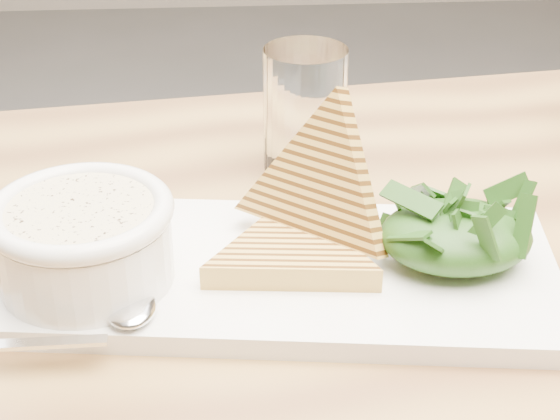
{
  "coord_description": "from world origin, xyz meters",
  "views": [
    {
      "loc": [
        -0.3,
        -0.72,
        1.12
      ],
      "look_at": [
        -0.26,
        -0.17,
        0.8
      ],
      "focal_mm": 55.0,
      "sensor_mm": 36.0,
      "label": 1
    }
  ],
  "objects": [
    {
      "name": "arugula_pile",
      "position": [
        -0.14,
        -0.2,
        0.79
      ],
      "size": [
        0.11,
        0.1,
        0.05
      ],
      "primitive_type": null,
      "color": "#2C5818",
      "rests_on": "platter"
    },
    {
      "name": "salad_base",
      "position": [
        -0.14,
        -0.2,
        0.79
      ],
      "size": [
        0.11,
        0.09,
        0.04
      ],
      "primitive_type": "ellipsoid",
      "color": "black",
      "rests_on": "platter"
    },
    {
      "name": "soup_bowl",
      "position": [
        -0.4,
        -0.2,
        0.79
      ],
      "size": [
        0.12,
        0.12,
        0.05
      ],
      "primitive_type": "cylinder",
      "color": "white",
      "rests_on": "platter"
    },
    {
      "name": "sandwich_lean",
      "position": [
        -0.23,
        -0.16,
        0.81
      ],
      "size": [
        0.2,
        0.19,
        0.17
      ],
      "primitive_type": null,
      "rotation": [
        1.18,
        0.0,
        -0.67
      ],
      "color": "gold",
      "rests_on": "sandwich_flat"
    },
    {
      "name": "table_top",
      "position": [
        -0.13,
        -0.24,
        0.73
      ],
      "size": [
        1.4,
        1.02,
        0.04
      ],
      "primitive_type": "cube",
      "rotation": [
        0.0,
        0.0,
        0.12
      ],
      "color": "#A0763E",
      "rests_on": "ground"
    },
    {
      "name": "glass_near",
      "position": [
        -0.23,
        -0.01,
        0.81
      ],
      "size": [
        0.08,
        0.08,
        0.11
      ],
      "primitive_type": "cylinder",
      "color": "white",
      "rests_on": "table_top"
    },
    {
      "name": "bowl_rim",
      "position": [
        -0.4,
        -0.2,
        0.82
      ],
      "size": [
        0.13,
        0.13,
        0.01
      ],
      "primitive_type": "torus",
      "color": "white",
      "rests_on": "soup_bowl"
    },
    {
      "name": "platter",
      "position": [
        -0.26,
        -0.19,
        0.76
      ],
      "size": [
        0.43,
        0.23,
        0.02
      ],
      "primitive_type": "cube",
      "rotation": [
        0.0,
        0.0,
        -0.12
      ],
      "color": "white",
      "rests_on": "table_top"
    },
    {
      "name": "sandwich_flat",
      "position": [
        -0.26,
        -0.19,
        0.78
      ],
      "size": [
        0.16,
        0.16,
        0.02
      ],
      "primitive_type": null,
      "rotation": [
        0.0,
        0.0,
        -0.1
      ],
      "color": "gold",
      "rests_on": "platter"
    },
    {
      "name": "spoon_handle",
      "position": [
        -0.44,
        -0.28,
        0.77
      ],
      "size": [
        0.12,
        0.01,
        0.0
      ],
      "primitive_type": "cube",
      "rotation": [
        0.0,
        0.0,
        0.01
      ],
      "color": "silver",
      "rests_on": "platter"
    },
    {
      "name": "soup",
      "position": [
        -0.4,
        -0.2,
        0.82
      ],
      "size": [
        0.1,
        0.1,
        0.01
      ],
      "primitive_type": "cylinder",
      "color": "beige",
      "rests_on": "soup_bowl"
    },
    {
      "name": "spoon_bowl",
      "position": [
        -0.37,
        -0.25,
        0.77
      ],
      "size": [
        0.04,
        0.05,
        0.01
      ],
      "primitive_type": "ellipsoid",
      "rotation": [
        0.0,
        0.0,
        0.01
      ],
      "color": "silver",
      "rests_on": "platter"
    }
  ]
}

